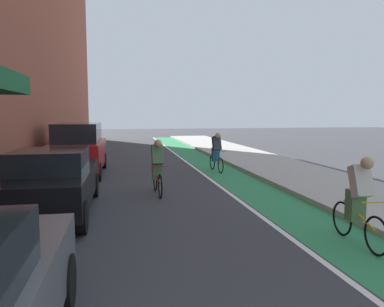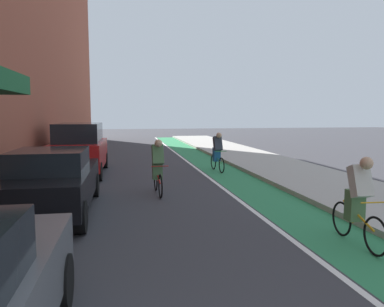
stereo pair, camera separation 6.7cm
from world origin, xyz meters
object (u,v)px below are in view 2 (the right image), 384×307
object	(u,v)px
parked_sedan_black	(52,181)
cyclist_trailing	(158,167)
parked_suv_red	(80,148)
cyclist_mid	(358,200)
cyclist_far	(217,151)

from	to	relation	value
parked_sedan_black	cyclist_trailing	size ratio (longest dim) A/B	2.59
parked_sedan_black	parked_suv_red	distance (m)	5.75
cyclist_mid	cyclist_trailing	bearing A→B (deg)	122.72
parked_sedan_black	cyclist_trailing	world-z (taller)	cyclist_trailing
cyclist_trailing	cyclist_far	world-z (taller)	cyclist_trailing
parked_suv_red	cyclist_mid	distance (m)	10.59
parked_sedan_black	parked_suv_red	world-z (taller)	parked_suv_red
parked_suv_red	cyclist_far	xyz separation A→B (m)	(5.39, -0.08, -0.17)
cyclist_mid	cyclist_trailing	world-z (taller)	cyclist_trailing
cyclist_mid	cyclist_far	world-z (taller)	cyclist_mid
parked_sedan_black	cyclist_mid	xyz separation A→B (m)	(5.73, -3.16, 0.02)
parked_suv_red	cyclist_mid	world-z (taller)	parked_suv_red
parked_sedan_black	cyclist_far	xyz separation A→B (m)	(5.39, 5.66, 0.06)
cyclist_trailing	cyclist_far	size ratio (longest dim) A/B	1.03
parked_suv_red	cyclist_trailing	distance (m)	4.82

